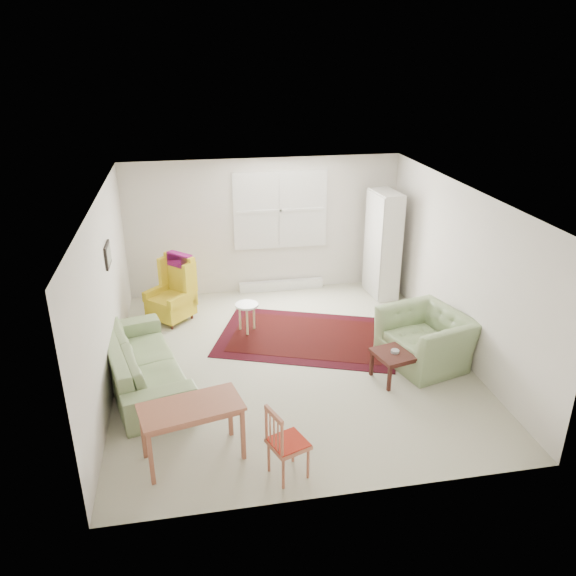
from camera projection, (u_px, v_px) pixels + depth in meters
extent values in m
cube|color=#B8B59D|center=(292.00, 361.00, 8.29)|extent=(5.00, 5.50, 0.01)
cube|color=white|center=(292.00, 195.00, 7.31)|extent=(5.00, 5.50, 0.01)
cube|color=silver|center=(264.00, 226.00, 10.29)|extent=(5.00, 0.04, 2.50)
cube|color=silver|center=(346.00, 393.00, 5.31)|extent=(5.00, 0.04, 2.50)
cube|color=silver|center=(106.00, 296.00, 7.39)|extent=(0.04, 5.50, 2.50)
cube|color=silver|center=(459.00, 271.00, 8.21)|extent=(0.04, 5.50, 2.50)
cube|color=white|center=(280.00, 210.00, 10.20)|extent=(1.72, 0.06, 1.42)
cube|color=white|center=(280.00, 210.00, 10.20)|extent=(1.60, 0.02, 1.30)
cube|color=silver|center=(281.00, 285.00, 10.72)|extent=(1.60, 0.12, 0.18)
cube|color=black|center=(108.00, 255.00, 7.69)|extent=(0.03, 0.42, 0.32)
cube|color=tan|center=(109.00, 255.00, 7.69)|extent=(0.01, 0.34, 0.24)
imported|color=gray|center=(142.00, 353.00, 7.58)|extent=(1.46, 2.48, 0.94)
imported|color=gray|center=(426.00, 334.00, 8.09)|extent=(1.33, 1.43, 0.93)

